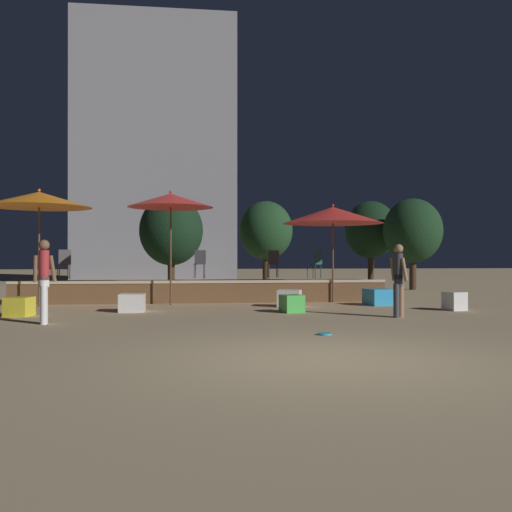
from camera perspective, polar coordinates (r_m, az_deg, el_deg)
ground_plane at (r=7.51m, az=7.04°, el=-10.24°), size 120.00×120.00×0.00m
wooden_deck at (r=17.89m, az=-5.42°, el=-3.45°), size 10.86×2.84×0.66m
patio_umbrella_0 at (r=16.97m, az=7.69°, el=4.06°), size 2.96×2.96×2.89m
patio_umbrella_1 at (r=16.39m, az=-20.87°, el=5.29°), size 2.77×2.77×3.16m
patio_umbrella_2 at (r=16.04m, az=-8.53°, el=5.50°), size 2.37×2.37×3.17m
cube_seat_0 at (r=14.21m, az=-12.29°, el=-4.59°), size 0.61×0.61×0.44m
cube_seat_1 at (r=15.11m, az=19.24°, el=-4.28°), size 0.55×0.55×0.46m
cube_seat_2 at (r=16.14m, az=12.09°, el=-4.03°), size 0.76×0.76×0.45m
cube_seat_3 at (r=13.89m, az=-22.60°, el=-4.69°), size 0.62×0.62×0.43m
cube_seat_4 at (r=15.33m, az=3.36°, el=-4.24°), size 0.75×0.75×0.45m
cube_seat_5 at (r=13.76m, az=3.60°, el=-4.77°), size 0.59×0.59×0.42m
person_0 at (r=12.05m, az=-20.43°, el=-2.14°), size 0.45×0.29×1.67m
person_1 at (r=12.94m, az=14.07°, el=-2.20°), size 0.31×0.45×1.61m
bistro_chair_0 at (r=18.41m, az=-5.63°, el=-0.52°), size 0.40×0.41×0.90m
bistro_chair_1 at (r=18.83m, az=1.72°, el=-0.51°), size 0.40×0.40×0.90m
bistro_chair_2 at (r=17.99m, az=6.07°, el=-0.53°), size 0.48×0.48×0.90m
bistro_chair_3 at (r=18.10m, az=-18.62°, el=-0.52°), size 0.44×0.44×0.90m
frisbee_disc at (r=9.84m, az=6.87°, el=-7.74°), size 0.24×0.24×0.03m
background_tree_0 at (r=22.92m, az=-8.48°, el=2.51°), size 2.52×2.52×3.78m
background_tree_1 at (r=23.08m, az=1.01°, el=2.53°), size 2.16×2.16×3.61m
background_tree_2 at (r=24.27m, az=15.41°, el=2.43°), size 2.40×2.40×3.75m
background_tree_3 at (r=26.25m, az=11.42°, el=2.57°), size 2.34×2.34×3.87m
distant_building at (r=31.81m, az=-9.98°, el=10.27°), size 8.54×3.47×14.16m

